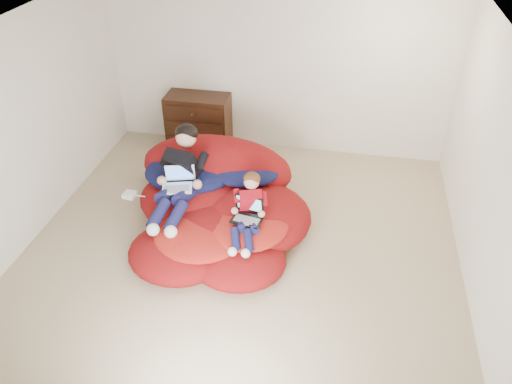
% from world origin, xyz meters
% --- Properties ---
extents(room_shell, '(5.10, 5.10, 2.77)m').
position_xyz_m(room_shell, '(0.00, 0.00, 0.22)').
color(room_shell, tan).
rests_on(room_shell, ground).
extents(dresser, '(0.95, 0.54, 0.85)m').
position_xyz_m(dresser, '(-1.16, 2.25, 0.43)').
color(dresser, '#321B0E').
rests_on(dresser, ground).
extents(beanbag_pile, '(2.34, 2.38, 0.91)m').
position_xyz_m(beanbag_pile, '(-0.39, 0.44, 0.27)').
color(beanbag_pile, maroon).
rests_on(beanbag_pile, ground).
extents(cream_pillow, '(0.44, 0.28, 0.28)m').
position_xyz_m(cream_pillow, '(-0.91, 1.18, 0.62)').
color(cream_pillow, beige).
rests_on(cream_pillow, beanbag_pile).
extents(older_boy, '(0.45, 1.27, 0.84)m').
position_xyz_m(older_boy, '(-0.82, 0.39, 0.72)').
color(older_boy, black).
rests_on(older_boy, beanbag_pile).
extents(younger_boy, '(0.34, 0.84, 0.61)m').
position_xyz_m(younger_boy, '(0.09, 0.01, 0.60)').
color(younger_boy, '#A60E1B').
rests_on(younger_boy, beanbag_pile).
extents(laptop_white, '(0.40, 0.39, 0.25)m').
position_xyz_m(laptop_white, '(-0.82, 0.30, 0.65)').
color(laptop_white, white).
rests_on(laptop_white, older_boy).
extents(laptop_black, '(0.37, 0.34, 0.24)m').
position_xyz_m(laptop_black, '(0.09, -0.02, 0.55)').
color(laptop_black, black).
rests_on(laptop_black, younger_boy).
extents(power_adapter, '(0.15, 0.15, 0.05)m').
position_xyz_m(power_adapter, '(-1.44, 0.22, 0.42)').
color(power_adapter, white).
rests_on(power_adapter, beanbag_pile).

